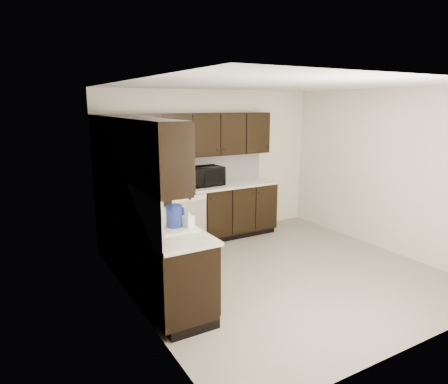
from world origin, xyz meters
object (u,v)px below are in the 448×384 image
Objects in this scene: microwave at (205,176)px; storage_bin at (127,194)px; sink at (164,231)px; blue_pitcher at (174,217)px; toaster_oven at (115,188)px.

storage_bin is (-1.43, -0.38, -0.06)m from microwave.
blue_pitcher is (0.06, -0.16, 0.19)m from sink.
toaster_oven is at bearing 92.29° from sink.
sink is 2.16× the size of toaster_oven.
storage_bin is at bearing 115.08° from blue_pitcher.
microwave is 1.50× the size of toaster_oven.
microwave is 2.34m from blue_pitcher.
microwave reaches higher than toaster_oven.
microwave is 2.19× the size of blue_pitcher.
microwave is at bearing 76.99° from blue_pitcher.
microwave is at bearing 14.90° from storage_bin.
storage_bin is at bearing -168.23° from microwave.
blue_pitcher is (0.13, -1.88, 0.01)m from toaster_oven.
sink is at bearing 135.01° from blue_pitcher.
blue_pitcher is at bearing -128.78° from microwave.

